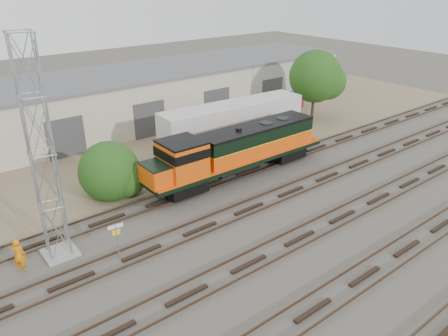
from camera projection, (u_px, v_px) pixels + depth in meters
ground at (264, 219)px, 27.90m from camera, size 140.00×140.00×0.00m
dirt_strip at (148, 150)px, 38.61m from camera, size 80.00×16.00×0.02m
tracks at (300, 238)px, 25.72m from camera, size 80.00×20.40×0.28m
warehouse at (107, 102)px, 43.25m from camera, size 58.40×10.40×5.30m
locomotive at (236, 150)px, 32.75m from camera, size 15.74×2.76×3.78m
signal_tower at (43, 158)px, 22.01m from camera, size 1.77×1.77×12.00m
sign_post at (116, 234)px, 23.60m from camera, size 0.85×0.14×2.09m
worker at (19, 255)px, 22.66m from camera, size 0.85×0.79×1.94m
semi_trailer at (236, 120)px, 38.09m from camera, size 13.69×3.54×4.17m
dumpster_blue at (293, 97)px, 52.26m from camera, size 2.02×1.96×1.50m
dumpster_red at (295, 101)px, 50.69m from camera, size 1.57×1.48×1.40m
tree_mid at (113, 173)px, 30.15m from camera, size 4.42×4.21×4.21m
tree_east at (319, 78)px, 45.11m from camera, size 5.67×5.40×7.29m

